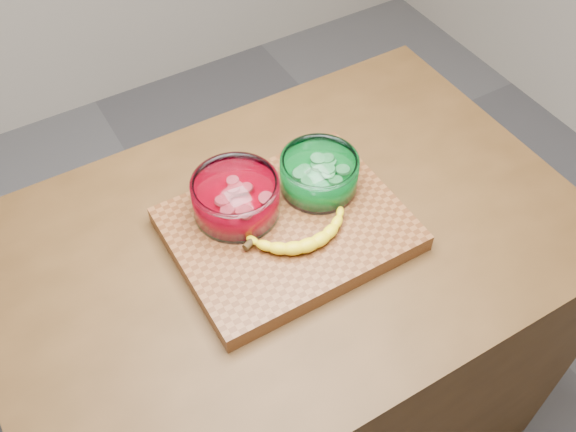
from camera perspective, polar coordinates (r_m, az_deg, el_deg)
ground at (r=2.07m, az=0.00°, el=-17.46°), size 3.50×3.50×0.00m
counter at (r=1.67m, az=0.00°, el=-11.43°), size 1.20×0.80×0.90m
cutting_board at (r=1.27m, az=0.00°, el=-1.16°), size 0.45×0.35×0.04m
bowl_red at (r=1.25m, az=-4.65°, el=1.64°), size 0.17×0.17×0.08m
bowl_green at (r=1.30m, az=2.78°, el=3.77°), size 0.16×0.16×0.07m
banana at (r=1.22m, az=1.27°, el=-1.48°), size 0.23×0.12×0.03m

